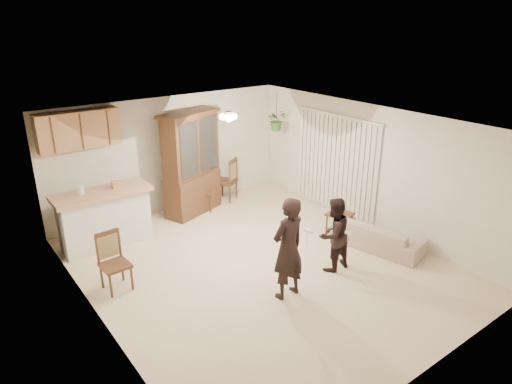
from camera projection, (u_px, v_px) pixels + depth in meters
floor at (260, 265)px, 7.98m from camera, size 6.50×6.50×0.00m
ceiling at (260, 124)px, 7.08m from camera, size 5.50×6.50×0.02m
wall_back at (170, 154)px, 9.95m from camera, size 5.50×0.02×2.50m
wall_front at (435, 286)px, 5.11m from camera, size 5.50×0.02×2.50m
wall_left at (94, 246)px, 5.99m from camera, size 0.02×6.50×2.50m
wall_right at (370, 168)px, 9.06m from camera, size 0.02×6.50×2.50m
breakfast_bar at (105, 220)px, 8.52m from camera, size 1.60×0.55×1.00m
bar_top at (102, 193)px, 8.32m from camera, size 1.75×0.70×0.08m
upper_cabinets at (79, 130)px, 8.45m from camera, size 1.50×0.34×0.70m
vertical_blinds at (335, 164)px, 9.77m from camera, size 0.06×2.30×2.10m
ceiling_fixture at (228, 116)px, 8.12m from camera, size 0.36×0.36×0.20m
hanging_plant at (277, 120)px, 10.39m from camera, size 0.43×0.37×0.48m
plant_cord at (277, 106)px, 10.27m from camera, size 0.01×0.01×0.65m
sofa at (379, 230)px, 8.45m from camera, size 1.13×1.99×0.73m
adult at (288, 244)px, 6.80m from camera, size 0.68×0.48×1.80m
child at (334, 233)px, 7.63m from camera, size 0.67×0.53×1.35m
china_hutch at (192, 164)px, 9.75m from camera, size 1.52×0.98×2.23m
side_table at (339, 224)px, 8.95m from camera, size 0.53×0.53×0.54m
chair_bar at (116, 274)px, 7.20m from camera, size 0.44×0.44×0.95m
chair_hutch_left at (204, 198)px, 10.19m from camera, size 0.59×0.59×0.94m
chair_hutch_right at (226, 188)px, 10.71m from camera, size 0.62×0.62×1.02m
controller_adult at (308, 231)px, 6.40m from camera, size 0.05×0.14×0.04m
controller_child at (348, 233)px, 7.37m from camera, size 0.04×0.11×0.03m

